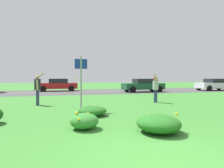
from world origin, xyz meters
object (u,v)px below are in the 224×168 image
object	(u,v)px
car_white_leftmost	(215,84)
car_dark_green_center_left	(143,85)
person_catcher_red_cap_gray_shirt	(155,87)
frisbee_lime	(76,77)
person_thrower_dark_shirt	(38,87)
sign_post_near_path	(81,78)
car_red_center_right	(58,85)

from	to	relation	value
car_white_leftmost	car_dark_green_center_left	world-z (taller)	same
person_catcher_red_cap_gray_shirt	frisbee_lime	world-z (taller)	person_catcher_red_cap_gray_shirt
person_thrower_dark_shirt	sign_post_near_path	bearing A→B (deg)	-51.05
person_thrower_dark_shirt	car_red_center_right	bearing A→B (deg)	84.64
sign_post_near_path	car_red_center_right	xyz separation A→B (m)	(-0.87, 15.13, -0.76)
person_thrower_dark_shirt	car_dark_green_center_left	xyz separation A→B (m)	(10.24, 8.57, -0.25)
frisbee_lime	car_dark_green_center_left	world-z (taller)	frisbee_lime
car_dark_green_center_left	sign_post_near_path	bearing A→B (deg)	-126.39
sign_post_near_path	car_red_center_right	world-z (taller)	sign_post_near_path
frisbee_lime	car_red_center_right	xyz separation A→B (m)	(-0.86, 12.92, -0.79)
person_thrower_dark_shirt	frisbee_lime	xyz separation A→B (m)	(2.04, -0.33, 0.54)
person_catcher_red_cap_gray_shirt	car_dark_green_center_left	world-z (taller)	person_catcher_red_cap_gray_shirt
person_thrower_dark_shirt	car_red_center_right	xyz separation A→B (m)	(1.18, 12.59, -0.25)
sign_post_near_path	car_dark_green_center_left	bearing A→B (deg)	53.61
car_white_leftmost	car_red_center_right	bearing A→B (deg)	167.87
person_catcher_red_cap_gray_shirt	car_white_leftmost	bearing A→B (deg)	35.20
frisbee_lime	car_red_center_right	world-z (taller)	frisbee_lime
sign_post_near_path	person_catcher_red_cap_gray_shirt	world-z (taller)	sign_post_near_path
person_catcher_red_cap_gray_shirt	frisbee_lime	xyz separation A→B (m)	(-4.78, 0.29, 0.59)
person_catcher_red_cap_gray_shirt	sign_post_near_path	bearing A→B (deg)	-158.06
person_thrower_dark_shirt	car_white_leftmost	distance (m)	21.63
frisbee_lime	car_dark_green_center_left	size ratio (longest dim) A/B	0.05
person_thrower_dark_shirt	person_catcher_red_cap_gray_shirt	size ratio (longest dim) A/B	1.03
frisbee_lime	person_catcher_red_cap_gray_shirt	bearing A→B (deg)	-3.50
car_red_center_right	frisbee_lime	bearing A→B (deg)	-86.21
person_thrower_dark_shirt	car_white_leftmost	world-z (taller)	person_thrower_dark_shirt
sign_post_near_path	car_dark_green_center_left	world-z (taller)	sign_post_near_path
person_thrower_dark_shirt	car_dark_green_center_left	world-z (taller)	person_thrower_dark_shirt
person_thrower_dark_shirt	frisbee_lime	size ratio (longest dim) A/B	7.74
sign_post_near_path	person_thrower_dark_shirt	size ratio (longest dim) A/B	1.36
sign_post_near_path	car_white_leftmost	xyz separation A→B (m)	(17.80, 11.11, -0.76)
sign_post_near_path	car_dark_green_center_left	distance (m)	13.83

